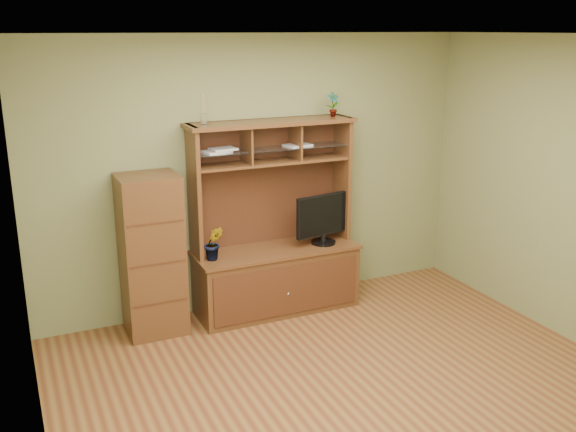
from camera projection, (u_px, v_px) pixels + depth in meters
room at (361, 229)px, 4.62m from camera, size 4.54×4.04×2.74m
media_hutch at (275, 260)px, 6.39m from camera, size 1.66×0.61×1.90m
monitor at (324, 218)px, 6.40m from camera, size 0.64×0.25×0.51m
orchid_plant at (214, 243)px, 5.97m from camera, size 0.21×0.19×0.33m
top_plant at (333, 105)px, 6.30m from camera, size 0.13×0.10×0.24m
reed_diffuser at (204, 112)px, 5.78m from camera, size 0.06×0.06×0.28m
magazines at (246, 149)px, 6.04m from camera, size 1.12×0.25×0.04m
side_cabinet at (152, 255)px, 5.85m from camera, size 0.53×0.49×1.50m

